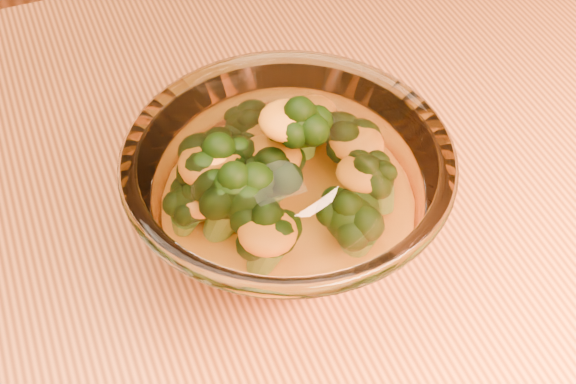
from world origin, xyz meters
The scene contains 3 objects.
glass_bowl centered at (0.05, 0.07, 0.79)m, with size 0.19×0.19×0.09m.
cheese_sauce centered at (0.05, 0.07, 0.78)m, with size 0.11×0.11×0.03m, color orange.
broccoli_heap centered at (0.05, 0.07, 0.81)m, with size 0.13×0.12×0.07m.
Camera 1 is at (-0.07, -0.23, 1.15)m, focal length 50.00 mm.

